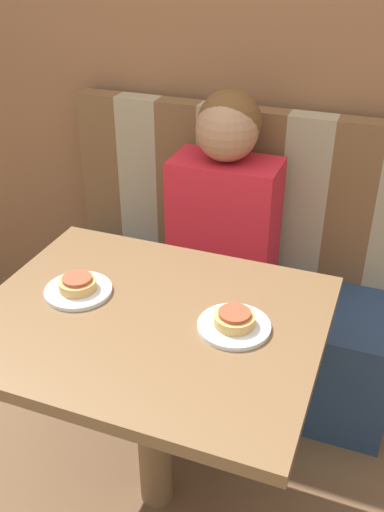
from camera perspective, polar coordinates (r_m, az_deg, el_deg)
ground_plane at (r=1.97m, az=-3.53°, el=-22.71°), size 12.00×12.00×0.00m
wall_back at (r=2.06m, az=6.45°, el=22.70°), size 7.00×0.05×2.60m
booth_seat at (r=2.23m, az=2.89°, el=-7.10°), size 1.29×0.46×0.43m
booth_backrest at (r=2.12m, az=4.86°, el=6.88°), size 1.29×0.08×0.59m
dining_table at (r=1.53m, az=-4.25°, el=-8.97°), size 0.88×0.71×0.71m
person at (r=1.94m, az=3.37°, el=6.32°), size 0.36×0.23×0.69m
plate_left at (r=1.57m, az=-11.29°, el=-3.41°), size 0.18×0.18×0.01m
plate_right at (r=1.42m, az=4.22°, el=-7.01°), size 0.18×0.18×0.01m
pizza_left at (r=1.56m, az=-11.37°, el=-2.71°), size 0.10×0.10×0.04m
pizza_right at (r=1.41m, az=4.26°, el=-6.26°), size 0.10×0.10×0.04m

